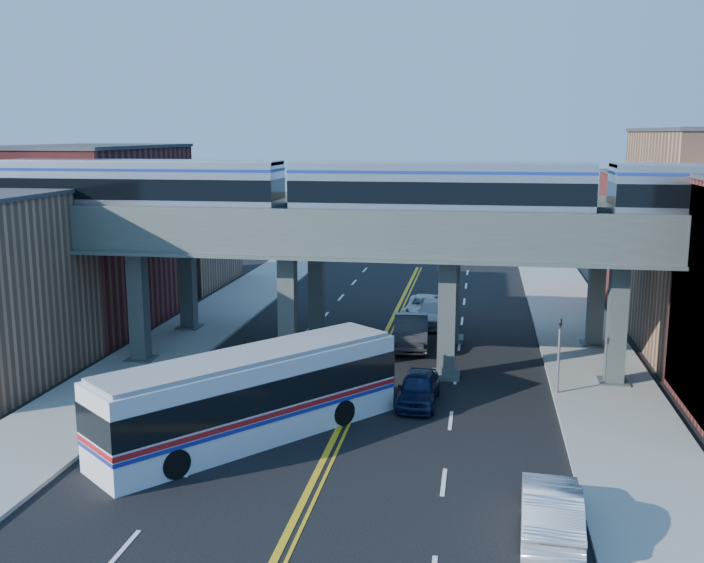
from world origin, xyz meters
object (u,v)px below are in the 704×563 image
(transit_train, at_px, (439,192))
(car_lane_c, at_px, (424,307))
(stop_sign, at_px, (356,369))
(car_lane_d, at_px, (434,313))
(car_parked_curb, at_px, (551,510))
(car_lane_b, at_px, (411,332))
(traffic_signal, at_px, (559,348))
(transit_bus, at_px, (252,397))
(car_lane_a, at_px, (418,388))

(transit_train, bearing_deg, car_lane_c, 96.73)
(car_lane_c, bearing_deg, transit_train, -81.00)
(stop_sign, bearing_deg, transit_train, 57.40)
(car_lane_d, relative_size, car_parked_curb, 1.01)
(stop_sign, distance_m, car_lane_b, 10.43)
(traffic_signal, distance_m, car_lane_d, 14.49)
(traffic_signal, distance_m, car_parked_curb, 13.31)
(transit_bus, bearing_deg, transit_train, 3.07)
(transit_train, height_order, car_lane_d, transit_train)
(car_lane_c, bearing_deg, car_lane_a, -84.44)
(transit_train, bearing_deg, traffic_signal, -19.33)
(car_lane_a, height_order, car_parked_curb, car_parked_curb)
(stop_sign, height_order, traffic_signal, traffic_signal)
(transit_train, height_order, car_parked_curb, transit_train)
(stop_sign, relative_size, car_lane_d, 0.52)
(transit_train, relative_size, stop_sign, 16.79)
(car_lane_c, bearing_deg, traffic_signal, -61.42)
(traffic_signal, bearing_deg, car_lane_a, -161.43)
(car_lane_a, bearing_deg, transit_bus, -138.87)
(car_lane_d, bearing_deg, car_lane_b, -105.99)
(transit_train, xyz_separation_m, car_lane_a, (-0.52, -4.09, -8.42))
(transit_train, bearing_deg, car_lane_a, -97.29)
(car_lane_c, bearing_deg, stop_sign, -93.34)
(traffic_signal, bearing_deg, transit_bus, -149.96)
(car_lane_b, relative_size, car_parked_curb, 1.08)
(car_parked_curb, bearing_deg, car_lane_a, -63.40)
(transit_bus, relative_size, car_lane_c, 2.29)
(stop_sign, distance_m, car_lane_a, 3.01)
(traffic_signal, bearing_deg, transit_train, 160.67)
(transit_bus, height_order, car_parked_curb, transit_bus)
(transit_bus, xyz_separation_m, car_lane_d, (5.95, 20.04, -0.98))
(car_lane_b, height_order, car_parked_curb, car_lane_b)
(transit_bus, bearing_deg, stop_sign, -0.79)
(traffic_signal, bearing_deg, car_lane_c, 116.31)
(traffic_signal, xyz_separation_m, car_lane_a, (-6.23, -2.09, -1.57))
(car_lane_c, bearing_deg, car_parked_curb, -75.86)
(transit_bus, bearing_deg, car_lane_a, -11.33)
(transit_bus, height_order, car_lane_a, transit_bus)
(transit_train, distance_m, car_lane_c, 15.16)
(stop_sign, relative_size, car_lane_c, 0.51)
(transit_train, distance_m, car_lane_b, 9.95)
(transit_bus, bearing_deg, car_lane_b, 20.14)
(stop_sign, height_order, car_lane_a, stop_sign)
(traffic_signal, height_order, transit_bus, traffic_signal)
(car_lane_a, relative_size, car_lane_b, 0.79)
(transit_train, xyz_separation_m, transit_bus, (-6.70, -9.17, -7.43))
(stop_sign, relative_size, traffic_signal, 0.64)
(transit_train, relative_size, car_lane_d, 8.76)
(transit_train, height_order, car_lane_c, transit_train)
(transit_train, distance_m, car_lane_a, 9.37)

